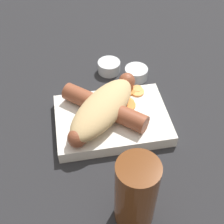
% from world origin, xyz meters
% --- Properties ---
extents(ground_plane, '(3.00, 3.00, 0.00)m').
position_xyz_m(ground_plane, '(0.00, 0.00, 0.00)').
color(ground_plane, '#232326').
extents(food_tray, '(0.21, 0.15, 0.02)m').
position_xyz_m(food_tray, '(0.00, 0.00, 0.01)').
color(food_tray, silver).
rests_on(food_tray, ground_plane).
extents(bread_roll, '(0.17, 0.18, 0.05)m').
position_xyz_m(bread_roll, '(-0.02, 0.00, 0.05)').
color(bread_roll, tan).
rests_on(bread_roll, food_tray).
extents(sausage, '(0.15, 0.17, 0.03)m').
position_xyz_m(sausage, '(-0.01, 0.01, 0.04)').
color(sausage, brown).
rests_on(sausage, food_tray).
extents(pickled_veggies, '(0.07, 0.08, 0.00)m').
position_xyz_m(pickled_veggies, '(0.05, 0.04, 0.03)').
color(pickled_veggies, '#F99E4C').
rests_on(pickled_veggies, food_tray).
extents(condiment_cup_near, '(0.05, 0.05, 0.03)m').
position_xyz_m(condiment_cup_near, '(0.08, 0.13, 0.01)').
color(condiment_cup_near, silver).
rests_on(condiment_cup_near, ground_plane).
extents(condiment_cup_far, '(0.05, 0.05, 0.03)m').
position_xyz_m(condiment_cup_far, '(0.02, 0.16, 0.01)').
color(condiment_cup_far, silver).
rests_on(condiment_cup_far, ground_plane).
extents(drink_glass, '(0.06, 0.06, 0.13)m').
position_xyz_m(drink_glass, '(0.00, -0.19, 0.06)').
color(drink_glass, brown).
rests_on(drink_glass, ground_plane).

